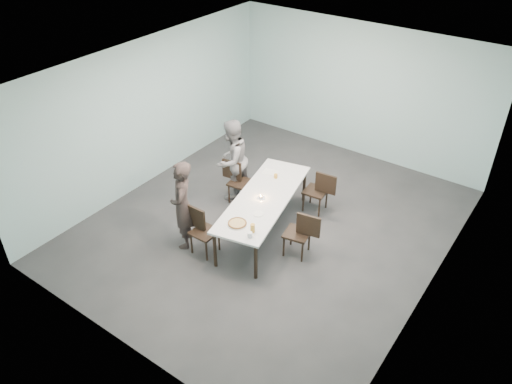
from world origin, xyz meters
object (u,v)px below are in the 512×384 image
Objects in this scene: diner_near at (183,205)px; chair_near_left at (201,227)px; water_tumbler at (250,235)px; chair_near_right at (302,231)px; table at (264,200)px; diner_far at (232,160)px; beer_glass at (253,228)px; tealight at (261,197)px; side_plate at (258,214)px; amber_tumbler at (276,176)px; pizza at (237,223)px; chair_far_right at (320,189)px; chair_far_left at (237,178)px.

chair_near_left is at bearing 57.50° from diner_near.
diner_near reaches higher than water_tumbler.
diner_near reaches higher than chair_near_right.
table is 1.45m from diner_near.
diner_far is at bearing 109.98° from chair_near_left.
tealight is (-0.44, 0.86, -0.05)m from beer_glass.
chair_near_right is 5.80× the size of beer_glass.
table is 0.52m from side_plate.
diner_near is 1.39m from tealight.
water_tumbler reaches higher than amber_tumbler.
diner_far is 2.20m from beer_glass.
chair_near_left is 1.19m from tealight.
tealight is 0.70× the size of amber_tumbler.
chair_near_left is 1.07m from water_tumbler.
chair_near_right is at bearing 31.38° from chair_near_left.
table is 0.91m from pizza.
chair_near_left is at bearing 18.58° from diner_far.
tealight reaches higher than side_plate.
amber_tumbler is (-0.16, 0.71, 0.02)m from tealight.
water_tumbler is (1.03, 0.03, 0.29)m from chair_near_left.
tealight is at bearing 60.57° from chair_far_right.
water_tumbler is (0.46, -1.05, 0.10)m from table.
amber_tumbler is at bearing 120.27° from diner_near.
chair_near_right is at bearing 101.51° from chair_far_right.
chair_near_right is 0.52× the size of diner_far.
water_tumbler is 1.61× the size of tealight.
diner_near is at bearing -130.80° from tealight.
diner_far is 18.56× the size of water_tumbler.
amber_tumbler is at bearing 29.34° from chair_far_right.
chair_near_right is at bearing -37.37° from amber_tumbler.
chair_near_left and chair_near_right have the same top height.
tealight is (-0.02, -0.06, 0.08)m from table.
amber_tumbler is at bearing 110.79° from beer_glass.
chair_near_right is at bearing -10.90° from table.
chair_far_left is at bearing 140.76° from side_plate.
chair_far_left is at bearing -170.63° from amber_tumbler.
water_tumbler is (0.37, -0.15, 0.03)m from pizza.
beer_glass is 1.69m from amber_tumbler.
tealight is at bearing 115.76° from water_tumbler.
chair_far_left and chair_far_right have the same top height.
chair_near_right is 15.54× the size of tealight.
table is at bearing 61.73° from diner_far.
diner_near is at bearing 16.75° from chair_near_right.
chair_far_left is (-1.00, 0.52, -0.19)m from table.
diner_far is 20.88× the size of amber_tumbler.
chair_near_right is at bearing 68.28° from diner_far.
table is at bearing 114.36° from side_plate.
chair_far_right is 0.52× the size of diner_far.
chair_near_left reaches higher than table.
chair_far_left is 0.52× the size of diner_far.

